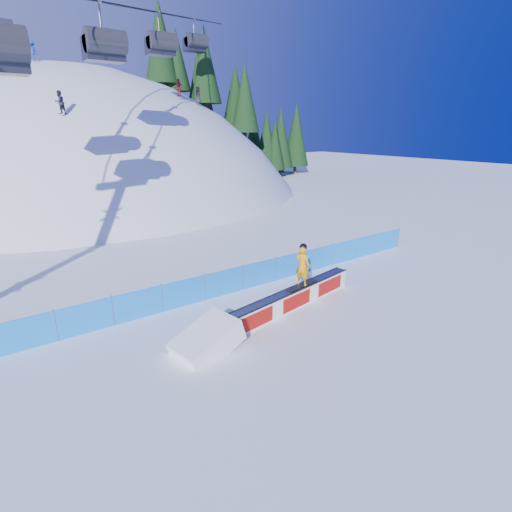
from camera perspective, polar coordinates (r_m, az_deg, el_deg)
ground at (r=16.35m, az=10.06°, el=-8.93°), size 160.00×160.00×0.00m
snow_hill at (r=58.76m, az=-22.19°, el=-8.96°), size 64.00×64.00×64.00m
treeline at (r=60.34m, az=-1.31°, el=19.88°), size 22.57×9.38×19.45m
safety_fence at (r=19.20m, az=0.51°, el=-2.51°), size 22.05×0.05×1.30m
chairlift at (r=41.59m, az=-15.49°, el=30.74°), size 40.80×41.70×22.00m
rail_box at (r=16.91m, az=5.24°, el=-6.15°), size 7.32×1.70×0.88m
snow_ramp at (r=14.24m, az=-6.97°, el=-13.13°), size 2.58×1.85×1.48m
snowboarder at (r=16.84m, az=6.67°, el=-1.30°), size 1.81×0.74×1.86m
distant_skiers at (r=42.33m, az=-20.13°, el=22.52°), size 15.77×12.51×6.63m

